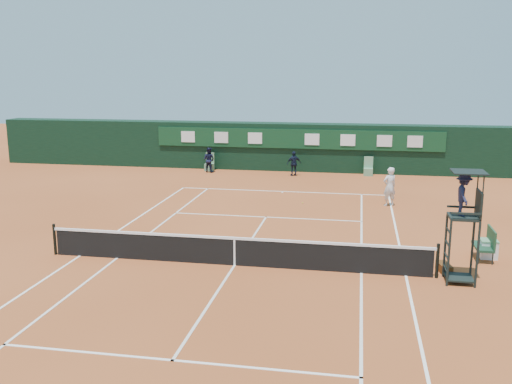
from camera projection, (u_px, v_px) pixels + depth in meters
ground at (235, 265)px, 18.78m from camera, size 90.00×90.00×0.00m
court_lines at (235, 265)px, 18.78m from camera, size 11.05×23.85×0.01m
tennis_net at (235, 251)px, 18.67m from camera, size 12.90×0.10×1.10m
back_wall at (297, 147)px, 36.49m from camera, size 40.00×1.65×3.00m
linesman_chair_left at (209, 166)px, 36.49m from camera, size 0.55×0.50×1.15m
linesman_chair_right at (368, 170)px, 34.74m from camera, size 0.55×0.50×1.15m
umpire_chair at (464, 203)px, 16.79m from camera, size 0.96×0.95×3.42m
player_bench at (487, 243)px, 19.24m from camera, size 0.55×1.20×1.10m
tennis_bag at (444, 268)px, 18.15m from camera, size 0.47×0.79×0.28m
cooler at (488, 249)px, 19.47m from camera, size 0.57×0.57×0.65m
tennis_ball at (302, 203)px, 27.52m from camera, size 0.06×0.06×0.06m
player at (390, 187)px, 26.86m from camera, size 0.81×0.73×1.86m
ball_kid_left at (209, 160)px, 35.82m from camera, size 0.90×0.78×1.57m
ball_kid_right at (294, 164)px, 34.59m from camera, size 0.96×0.68×1.51m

